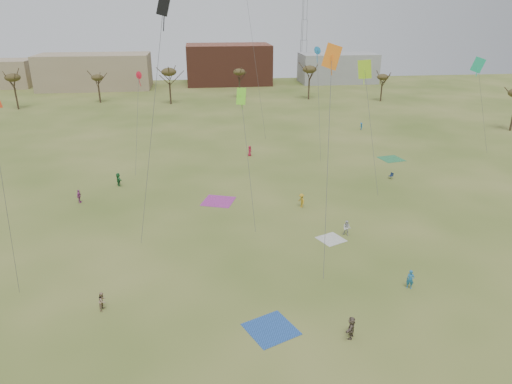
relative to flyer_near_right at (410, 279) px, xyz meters
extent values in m
plane|color=#40591B|center=(-12.18, -1.44, -0.88)|extent=(260.00, 260.00, 0.00)
imported|color=#22699E|center=(0.00, 0.00, 0.00)|extent=(0.76, 0.66, 1.76)
imported|color=#9B7E63|center=(-26.01, 0.23, -0.08)|extent=(0.80, 0.91, 1.59)
imported|color=brown|center=(-7.16, -5.68, 0.02)|extent=(1.30, 1.70, 1.79)
imported|color=gold|center=(-5.55, 18.58, 0.00)|extent=(0.99, 1.28, 1.76)
imported|color=#A6458F|center=(-32.87, 23.52, -0.02)|extent=(0.60, 1.06, 1.71)
imported|color=silver|center=(-2.38, 10.52, -0.03)|extent=(1.04, 0.98, 1.71)
imported|color=#226733|center=(-28.83, 28.94, 0.04)|extent=(1.16, 1.79, 1.84)
imported|color=#A91C39|center=(-9.43, 40.42, -0.04)|extent=(0.91, 0.98, 1.69)
imported|color=#22689E|center=(14.70, 55.11, -0.17)|extent=(0.62, 0.96, 1.41)
cube|color=#2652A7|center=(-12.88, -4.01, -0.88)|extent=(4.52, 4.52, 0.03)
cube|color=silver|center=(-4.25, 9.80, -0.88)|extent=(3.26, 3.26, 0.03)
cube|color=#AA3496|center=(-15.57, 21.68, -0.88)|extent=(4.77, 4.77, 0.03)
cube|color=#2F834B|center=(13.09, 35.75, -0.88)|extent=(4.05, 4.05, 0.03)
cube|color=#16233C|center=(9.33, 26.91, -0.46)|extent=(0.68, 0.68, 0.04)
cube|color=#16233C|center=(9.53, 27.02, -0.23)|extent=(0.35, 0.50, 0.44)
cone|color=red|center=(-25.45, 34.19, 13.25)|extent=(1.04, 0.08, 1.04)
cube|color=red|center=(-25.45, 34.19, 12.59)|extent=(0.08, 0.08, 1.71)
cylinder|color=#4C4C51|center=(-26.08, 32.30, 6.64)|extent=(1.30, 3.82, 13.24)
cylinder|color=#4C4C51|center=(-32.35, 1.63, 8.28)|extent=(1.40, 1.21, 16.52)
cylinder|color=#4C4C51|center=(-7.64, 47.33, 13.57)|extent=(3.70, 0.93, 27.10)
cone|color=#2587D7|center=(0.55, 37.94, 15.93)|extent=(1.20, 0.09, 1.20)
cube|color=#2587D7|center=(0.55, 37.94, 15.17)|extent=(0.08, 0.08, 1.96)
cylinder|color=#4C4C51|center=(0.63, 35.65, 7.97)|extent=(0.21, 4.62, 15.91)
cube|color=#6CD525|center=(-13.29, 13.57, 13.74)|extent=(0.84, 0.84, 1.65)
cube|color=#6CD525|center=(-13.29, 13.57, 13.16)|extent=(0.08, 0.08, 1.49)
cylinder|color=#4C4C51|center=(-12.74, 12.14, 6.88)|extent=(1.13, 2.91, 13.73)
cube|color=black|center=(-20.21, 11.81, 22.08)|extent=(0.92, 0.92, 1.58)
cube|color=black|center=(-20.21, 11.81, 21.16)|extent=(0.08, 0.08, 2.37)
cylinder|color=#4C4C51|center=(-22.05, 10.75, 11.05)|extent=(3.72, 2.17, 22.07)
cube|color=#1AA074|center=(24.91, 35.10, 13.80)|extent=(1.10, 1.10, 2.16)
cube|color=#1AA074|center=(24.91, 35.10, 13.05)|extent=(0.08, 0.08, 1.94)
cylinder|color=#4C4C51|center=(26.65, 34.55, 6.91)|extent=(3.53, 1.14, 13.79)
cube|color=#A8DE25|center=(2.52, 22.55, 15.02)|extent=(1.14, 1.14, 2.25)
cube|color=#A8DE25|center=(2.52, 22.55, 14.23)|extent=(0.08, 0.08, 2.02)
cylinder|color=#4C4C51|center=(3.41, 20.72, 7.52)|extent=(1.83, 3.69, 15.01)
cube|color=orange|center=(-6.23, 6.74, 18.12)|extent=(1.01, 1.01, 1.98)
cube|color=orange|center=(-6.23, 6.74, 17.43)|extent=(0.08, 0.08, 1.78)
cylinder|color=#4C4C51|center=(-6.85, 3.90, 9.07)|extent=(1.29, 5.72, 18.11)
cylinder|color=#3A2B1E|center=(-60.18, 84.56, 1.67)|extent=(0.40, 0.40, 5.10)
ellipsoid|color=#473D1E|center=(-60.18, 84.56, 6.60)|extent=(3.57, 3.57, 1.87)
cylinder|color=#3A2B1E|center=(-42.18, 90.56, 1.28)|extent=(0.40, 0.40, 4.32)
ellipsoid|color=#473D1E|center=(-42.18, 90.56, 5.46)|extent=(3.02, 3.02, 1.58)
cylinder|color=#3A2B1E|center=(-24.18, 86.56, 1.82)|extent=(0.40, 0.40, 5.40)
ellipsoid|color=#473D1E|center=(-24.18, 86.56, 7.04)|extent=(3.78, 3.78, 1.98)
cylinder|color=#3A2B1E|center=(-6.18, 92.56, 1.46)|extent=(0.40, 0.40, 4.68)
ellipsoid|color=#473D1E|center=(-6.18, 92.56, 5.99)|extent=(3.28, 3.28, 1.72)
cylinder|color=#3A2B1E|center=(11.82, 88.56, 1.76)|extent=(0.40, 0.40, 5.28)
ellipsoid|color=#473D1E|center=(11.82, 88.56, 6.87)|extent=(3.70, 3.70, 1.94)
cylinder|color=#3A2B1E|center=(29.82, 83.56, 1.22)|extent=(0.40, 0.40, 4.20)
ellipsoid|color=#473D1E|center=(29.82, 83.56, 5.28)|extent=(2.94, 2.94, 1.54)
cylinder|color=#3A2B1E|center=(43.82, 50.56, 1.64)|extent=(0.40, 0.40, 5.04)
cube|color=#937F60|center=(-47.18, 113.56, 4.12)|extent=(32.00, 14.00, 10.00)
cube|color=brown|center=(-7.18, 118.56, 5.12)|extent=(26.00, 16.00, 12.00)
cube|color=gray|center=(27.82, 116.56, 3.62)|extent=(24.00, 12.00, 9.00)
cylinder|color=#9EA3A8|center=(18.72, 123.56, 18.12)|extent=(0.16, 0.16, 38.00)
cylinder|color=#9EA3A8|center=(17.37, 124.34, 18.12)|extent=(0.16, 0.16, 38.00)
cylinder|color=#9EA3A8|center=(17.37, 122.78, 18.12)|extent=(0.16, 0.16, 38.00)
camera|label=1|loc=(-17.70, -32.77, 22.05)|focal=32.70mm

